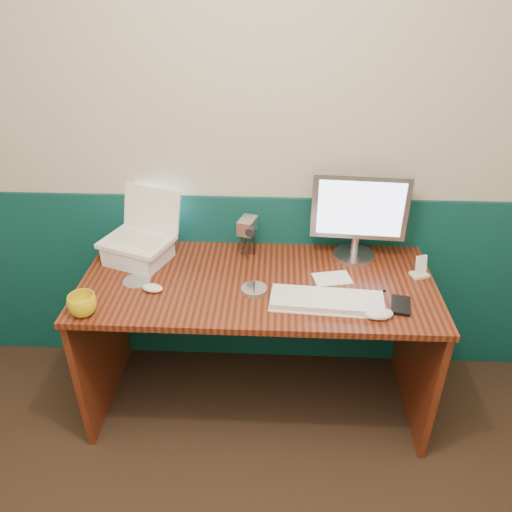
# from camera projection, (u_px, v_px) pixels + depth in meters

# --- Properties ---
(back_wall) EXTENTS (3.50, 0.04, 2.50)m
(back_wall) POSITION_uv_depth(u_px,v_px,m) (230.00, 147.00, 2.32)
(back_wall) COLOR beige
(back_wall) RESTS_ON ground
(wainscot) EXTENTS (3.48, 0.02, 1.00)m
(wainscot) POSITION_uv_depth(u_px,v_px,m) (233.00, 282.00, 2.70)
(wainscot) COLOR #083530
(wainscot) RESTS_ON ground
(desk) EXTENTS (1.60, 0.70, 0.75)m
(desk) POSITION_uv_depth(u_px,v_px,m) (257.00, 344.00, 2.45)
(desk) COLOR #3A150A
(desk) RESTS_ON ground
(laptop_riser) EXTENTS (0.33, 0.31, 0.09)m
(laptop_riser) POSITION_uv_depth(u_px,v_px,m) (138.00, 252.00, 2.39)
(laptop_riser) COLOR silver
(laptop_riser) RESTS_ON desk
(laptop) EXTENTS (0.37, 0.33, 0.26)m
(laptop) POSITION_uv_depth(u_px,v_px,m) (134.00, 219.00, 2.30)
(laptop) COLOR white
(laptop) RESTS_ON laptop_riser
(monitor) EXTENTS (0.45, 0.16, 0.44)m
(monitor) POSITION_uv_depth(u_px,v_px,m) (358.00, 216.00, 2.33)
(monitor) COLOR #ACABB0
(monitor) RESTS_ON desk
(keyboard) EXTENTS (0.48, 0.19, 0.03)m
(keyboard) POSITION_uv_depth(u_px,v_px,m) (327.00, 301.00, 2.10)
(keyboard) COLOR white
(keyboard) RESTS_ON desk
(mouse_right) EXTENTS (0.13, 0.08, 0.04)m
(mouse_right) POSITION_uv_depth(u_px,v_px,m) (379.00, 314.00, 2.02)
(mouse_right) COLOR white
(mouse_right) RESTS_ON desk
(mouse_left) EXTENTS (0.11, 0.08, 0.03)m
(mouse_left) POSITION_uv_depth(u_px,v_px,m) (152.00, 288.00, 2.18)
(mouse_left) COLOR white
(mouse_left) RESTS_ON desk
(mug) EXTENTS (0.15, 0.15, 0.09)m
(mug) POSITION_uv_depth(u_px,v_px,m) (83.00, 305.00, 2.02)
(mug) COLOR gold
(mug) RESTS_ON desk
(camcorder) EXTENTS (0.13, 0.15, 0.20)m
(camcorder) POSITION_uv_depth(u_px,v_px,m) (248.00, 238.00, 2.39)
(camcorder) COLOR silver
(camcorder) RESTS_ON desk
(cd_spindle) EXTENTS (0.11, 0.11, 0.02)m
(cd_spindle) POSITION_uv_depth(u_px,v_px,m) (254.00, 290.00, 2.17)
(cd_spindle) COLOR #B2BCC2
(cd_spindle) RESTS_ON desk
(cd_loose_a) EXTENTS (0.13, 0.13, 0.00)m
(cd_loose_a) POSITION_uv_depth(u_px,v_px,m) (137.00, 281.00, 2.26)
(cd_loose_a) COLOR #B0B4C0
(cd_loose_a) RESTS_ON desk
(pen) EXTENTS (0.14, 0.06, 0.01)m
(pen) POSITION_uv_depth(u_px,v_px,m) (371.00, 294.00, 2.16)
(pen) COLOR black
(pen) RESTS_ON desk
(papers) EXTENTS (0.19, 0.14, 0.00)m
(papers) POSITION_uv_depth(u_px,v_px,m) (332.00, 278.00, 2.27)
(papers) COLOR white
(papers) RESTS_ON desk
(dock) EXTENTS (0.09, 0.08, 0.01)m
(dock) POSITION_uv_depth(u_px,v_px,m) (419.00, 275.00, 2.29)
(dock) COLOR silver
(dock) RESTS_ON desk
(music_player) EXTENTS (0.06, 0.04, 0.09)m
(music_player) POSITION_uv_depth(u_px,v_px,m) (421.00, 265.00, 2.26)
(music_player) COLOR white
(music_player) RESTS_ON dock
(pda) EXTENTS (0.10, 0.14, 0.02)m
(pda) POSITION_uv_depth(u_px,v_px,m) (401.00, 305.00, 2.08)
(pda) COLOR black
(pda) RESTS_ON desk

